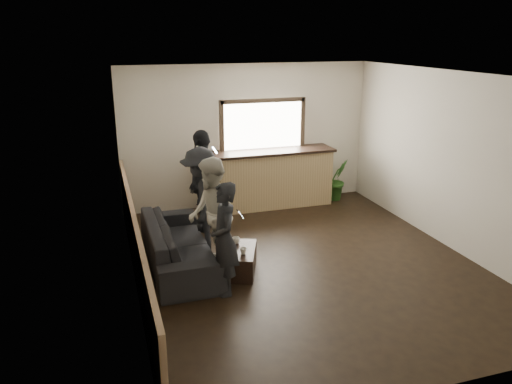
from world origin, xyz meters
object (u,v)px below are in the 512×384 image
object	(u,v)px
potted_plant	(337,179)
person_c	(202,200)
sofa	(179,244)
person_b	(212,215)
cup_b	(243,251)
person_a	(224,239)
bar_counter	(266,175)
person_d	(204,181)
coffee_table	(240,260)
cup_a	(236,240)

from	to	relation	value
potted_plant	person_c	world-z (taller)	person_c
potted_plant	sofa	bearing A→B (deg)	-149.83
person_b	cup_b	bearing A→B (deg)	46.85
person_b	sofa	bearing A→B (deg)	-117.87
sofa	person_b	bearing A→B (deg)	-122.47
sofa	person_a	distance (m)	1.19
bar_counter	cup_b	size ratio (longest dim) A/B	27.03
potted_plant	person_b	distance (m)	4.03
potted_plant	person_d	world-z (taller)	person_d
potted_plant	person_b	size ratio (longest dim) A/B	0.51
bar_counter	potted_plant	size ratio (longest dim) A/B	3.13
cup_b	person_b	distance (m)	0.69
sofa	person_b	xyz separation A→B (m)	(0.45, -0.28, 0.50)
potted_plant	person_b	bearing A→B (deg)	-143.12
person_c	potted_plant	bearing A→B (deg)	129.11
sofa	person_a	size ratio (longest dim) A/B	1.51
person_b	person_c	xyz separation A→B (m)	(-0.00, 0.73, -0.00)
bar_counter	person_b	size ratio (longest dim) A/B	1.61
sofa	coffee_table	bearing A→B (deg)	-122.62
sofa	person_c	size ratio (longest dim) A/B	1.38
sofa	potted_plant	bearing A→B (deg)	-60.44
coffee_table	person_b	distance (m)	0.78
sofa	coffee_table	size ratio (longest dim) A/B	2.93
bar_counter	person_b	xyz separation A→B (m)	(-1.66, -2.45, 0.20)
person_b	person_c	distance (m)	0.73
bar_counter	person_a	size ratio (longest dim) A/B	1.76
sofa	person_b	size ratio (longest dim) A/B	1.38
bar_counter	sofa	world-z (taller)	bar_counter
person_a	person_d	size ratio (longest dim) A/B	0.86
potted_plant	person_b	world-z (taller)	person_b
person_a	person_c	xyz separation A→B (m)	(-0.00, 1.47, 0.07)
bar_counter	person_c	size ratio (longest dim) A/B	1.61
bar_counter	cup_a	size ratio (longest dim) A/B	22.77
potted_plant	person_c	bearing A→B (deg)	-152.39
potted_plant	cup_b	bearing A→B (deg)	-135.58
coffee_table	person_b	bearing A→B (deg)	147.80
potted_plant	person_d	size ratio (longest dim) A/B	0.48
cup_b	potted_plant	bearing A→B (deg)	44.42
person_b	person_d	xyz separation A→B (m)	(0.22, 1.59, 0.06)
bar_counter	cup_b	bearing A→B (deg)	-114.67
coffee_table	person_d	distance (m)	1.95
person_c	cup_b	bearing A→B (deg)	29.31
bar_counter	sofa	bearing A→B (deg)	-134.20
bar_counter	person_b	bearing A→B (deg)	-124.13
person_a	person_b	xyz separation A→B (m)	(-0.00, 0.74, 0.07)
cup_b	person_c	size ratio (longest dim) A/B	0.06
cup_b	person_a	bearing A→B (deg)	-135.28
cup_b	potted_plant	size ratio (longest dim) A/B	0.12
coffee_table	cup_b	bearing A→B (deg)	-87.25
sofa	person_d	xyz separation A→B (m)	(0.67, 1.31, 0.56)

